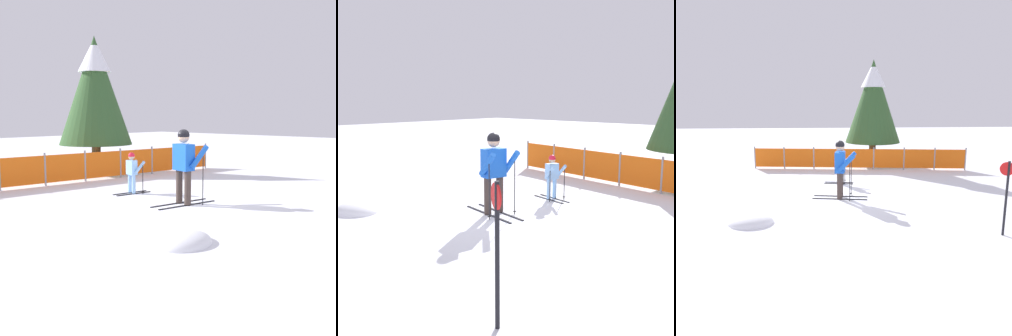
% 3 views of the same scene
% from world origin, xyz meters
% --- Properties ---
extents(ground_plane, '(60.00, 60.00, 0.00)m').
position_xyz_m(ground_plane, '(0.00, 0.00, 0.00)').
color(ground_plane, white).
extents(skier_adult, '(1.64, 0.78, 1.70)m').
position_xyz_m(skier_adult, '(-0.08, 0.18, 1.01)').
color(skier_adult, black).
rests_on(skier_adult, ground_plane).
extents(skier_child, '(1.02, 0.52, 1.06)m').
position_xyz_m(skier_child, '(0.00, 2.01, 0.62)').
color(skier_child, black).
rests_on(skier_child, ground_plane).
extents(safety_fence, '(8.87, 1.24, 0.94)m').
position_xyz_m(safety_fence, '(1.00, 4.47, 0.47)').
color(safety_fence, gray).
rests_on(safety_fence, ground_plane).
extents(trail_marker, '(0.26, 0.14, 1.58)m').
position_xyz_m(trail_marker, '(3.08, -2.90, 0.97)').
color(trail_marker, black).
rests_on(trail_marker, ground_plane).
extents(snow_mound, '(1.04, 0.88, 0.42)m').
position_xyz_m(snow_mound, '(-2.32, -1.73, 0.00)').
color(snow_mound, white).
rests_on(snow_mound, ground_plane).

